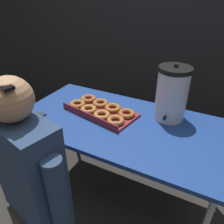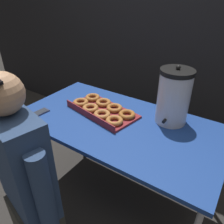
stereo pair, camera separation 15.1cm
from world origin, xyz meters
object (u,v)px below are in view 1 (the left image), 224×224
object	(u,v)px
donut_box	(101,110)
cell_phone	(35,118)
coffee_urn	(172,94)
person_seated	(35,192)

from	to	relation	value
donut_box	cell_phone	xyz separation A→B (m)	(-0.37, -0.29, -0.02)
donut_box	coffee_urn	distance (m)	0.52
cell_phone	coffee_urn	bearing A→B (deg)	33.82
coffee_urn	person_seated	world-z (taller)	person_seated
donut_box	cell_phone	bearing A→B (deg)	-131.10
donut_box	coffee_urn	bearing A→B (deg)	30.81
cell_phone	person_seated	xyz separation A→B (m)	(0.36, -0.41, -0.14)
coffee_urn	person_seated	xyz separation A→B (m)	(-0.48, -0.86, -0.32)
donut_box	person_seated	xyz separation A→B (m)	(-0.01, -0.69, -0.16)
cell_phone	person_seated	world-z (taller)	person_seated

